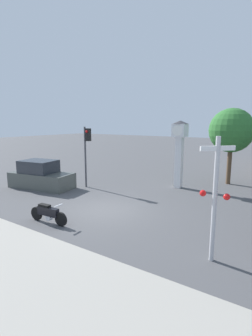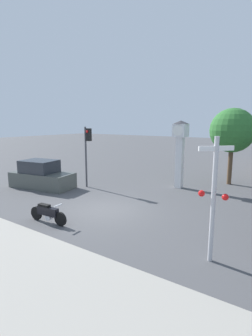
{
  "view_description": "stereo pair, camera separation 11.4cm",
  "coord_description": "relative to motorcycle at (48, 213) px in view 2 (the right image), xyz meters",
  "views": [
    {
      "loc": [
        7.79,
        -9.6,
        4.3
      ],
      "look_at": [
        0.33,
        1.37,
        1.93
      ],
      "focal_mm": 28.0,
      "sensor_mm": 36.0,
      "label": 1
    },
    {
      "loc": [
        7.88,
        -9.54,
        4.3
      ],
      "look_at": [
        0.33,
        1.37,
        1.93
      ],
      "focal_mm": 28.0,
      "sensor_mm": 36.0,
      "label": 2
    }
  ],
  "objects": [
    {
      "name": "street_tree",
      "position": [
        4.61,
        11.78,
        3.25
      ],
      "size": [
        2.97,
        2.97,
        5.19
      ],
      "color": "brown",
      "rests_on": "ground_plane"
    },
    {
      "name": "railroad_crossing_signal",
      "position": [
        6.68,
        0.84,
        1.68
      ],
      "size": [
        0.9,
        0.82,
        3.88
      ],
      "color": "#B7B7BC",
      "rests_on": "ground_plane"
    },
    {
      "name": "clock_tower",
      "position": [
        2.14,
        8.87,
        2.45
      ],
      "size": [
        0.99,
        0.99,
        4.35
      ],
      "color": "white",
      "rests_on": "ground_plane"
    },
    {
      "name": "motorcycle",
      "position": [
        0.0,
        0.0,
        0.0
      ],
      "size": [
        2.03,
        0.44,
        0.89
      ],
      "rotation": [
        0.0,
        0.0,
        0.08
      ],
      "color": "black",
      "rests_on": "ground_plane"
    },
    {
      "name": "traffic_light",
      "position": [
        -2.83,
        5.57,
        2.3
      ],
      "size": [
        0.5,
        0.35,
        3.96
      ],
      "color": "#47474C",
      "rests_on": "ground_plane"
    },
    {
      "name": "ground_plane",
      "position": [
        0.95,
        2.67,
        -0.43
      ],
      "size": [
        120.0,
        120.0,
        0.0
      ],
      "primitive_type": "plane",
      "color": "#4C4C4F"
    },
    {
      "name": "parked_car",
      "position": [
        -5.3,
        3.79,
        0.32
      ],
      "size": [
        4.44,
        2.49,
        1.8
      ],
      "rotation": [
        0.0,
        0.0,
        0.17
      ],
      "color": "#4C514C",
      "rests_on": "ground_plane"
    }
  ]
}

